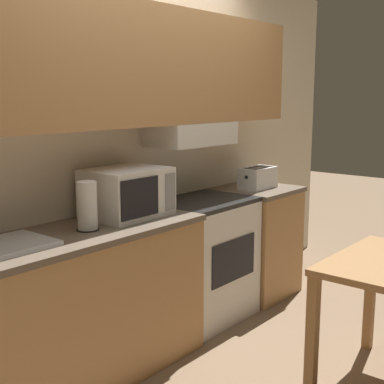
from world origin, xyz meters
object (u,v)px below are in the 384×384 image
at_px(toaster, 258,178).
at_px(paper_towel_roll, 87,206).
at_px(microwave, 127,192).
at_px(stove_range, 203,259).

height_order(toaster, paper_towel_roll, paper_towel_roll).
height_order(microwave, toaster, microwave).
bearing_deg(toaster, microwave, 176.46).
bearing_deg(microwave, paper_towel_roll, -167.63).
xyz_separation_m(toaster, paper_towel_roll, (-1.73, -0.00, 0.05)).
xyz_separation_m(stove_range, toaster, (0.64, -0.04, 0.53)).
xyz_separation_m(microwave, toaster, (1.35, -0.08, -0.06)).
xyz_separation_m(microwave, paper_towel_roll, (-0.38, -0.08, -0.01)).
xyz_separation_m(stove_range, microwave, (-0.71, 0.04, 0.59)).
distance_m(microwave, paper_towel_roll, 0.39).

